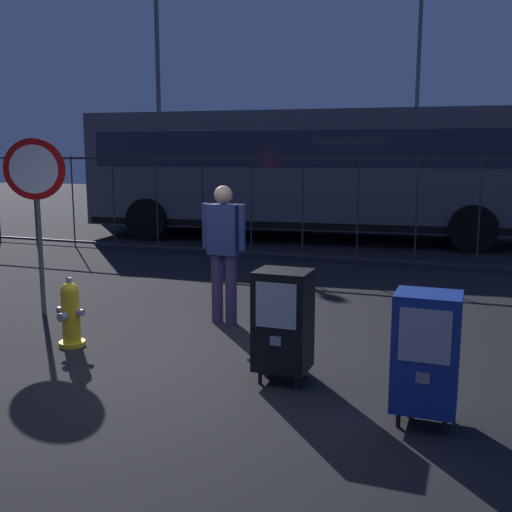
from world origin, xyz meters
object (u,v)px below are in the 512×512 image
pedestrian (224,246)px  street_light_near_left (158,90)px  fire_hydrant (71,314)px  stop_sign (36,189)px  bus_near (309,168)px  street_light_far_left (418,77)px  bus_far (264,165)px  newspaper_box_primary (283,320)px  newspaper_box_secondary (426,352)px

pedestrian → street_light_near_left: street_light_near_left is taller
fire_hydrant → stop_sign: stop_sign is taller
bus_near → street_light_near_left: street_light_near_left is taller
stop_sign → street_light_far_left: (3.19, 13.76, 2.79)m
bus_far → street_light_far_left: (4.33, 2.12, 2.69)m
newspaper_box_primary → bus_far: (-4.74, 12.76, 1.14)m
newspaper_box_secondary → street_light_near_left: size_ratio=0.15×
pedestrian → bus_far: (-3.49, 11.21, 0.76)m
pedestrian → street_light_far_left: 13.79m
stop_sign → pedestrian: (2.35, 0.44, -0.65)m
street_light_near_left → street_light_far_left: size_ratio=0.90×
pedestrian → street_light_far_left: street_light_far_left is taller
fire_hydrant → newspaper_box_primary: size_ratio=0.73×
pedestrian → fire_hydrant: bearing=-130.6°
newspaper_box_secondary → street_light_far_left: 15.89m
newspaper_box_secondary → newspaper_box_primary: bearing=160.4°
stop_sign → street_light_far_left: 14.40m
newspaper_box_secondary → pedestrian: 3.24m
stop_sign → street_light_far_left: size_ratio=0.29×
pedestrian → bus_far: bearing=107.3°
pedestrian → bus_near: bearing=97.8°
street_light_near_left → bus_near: bearing=-25.1°
stop_sign → pedestrian: 2.48m
newspaper_box_secondary → pedestrian: bearing=141.5°
newspaper_box_primary → street_light_far_left: (-0.41, 14.87, 3.82)m
newspaper_box_primary → street_light_near_left: street_light_near_left is taller
newspaper_box_secondary → bus_far: 14.56m
bus_near → street_light_far_left: street_light_far_left is taller
pedestrian → street_light_near_left: size_ratio=0.24×
newspaper_box_primary → bus_near: size_ratio=0.10×
stop_sign → bus_near: 8.09m
newspaper_box_secondary → street_light_near_left: bearing=126.7°
stop_sign → street_light_near_left: (-4.18, 10.56, 2.38)m
pedestrian → bus_far: bus_far is taller
newspaper_box_primary → street_light_near_left: size_ratio=0.15×
pedestrian → bus_far: 11.76m
stop_sign → bus_far: (-1.14, 11.64, 0.11)m
newspaper_box_primary → newspaper_box_secondary: bearing=-19.6°
newspaper_box_primary → bus_far: size_ratio=0.10×
fire_hydrant → newspaper_box_secondary: (3.70, -0.62, 0.22)m
newspaper_box_secondary → street_light_far_left: bearing=96.3°
street_light_near_left → stop_sign: bearing=-68.4°
newspaper_box_secondary → pedestrian: size_ratio=0.61×
fire_hydrant → street_light_near_left: (-5.34, 11.50, 3.63)m
pedestrian → street_light_far_left: bearing=86.4°
newspaper_box_secondary → fire_hydrant: bearing=170.4°
pedestrian → street_light_near_left: bearing=122.8°
stop_sign → bus_far: size_ratio=0.21×
fire_hydrant → bus_far: size_ratio=0.07×
newspaper_box_secondary → street_light_near_left: 15.51m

